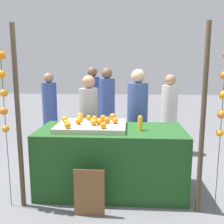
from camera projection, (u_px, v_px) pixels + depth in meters
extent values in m
plane|color=slate|center=(111.00, 189.00, 3.60)|extent=(24.00, 24.00, 0.00)
cube|color=#1E4C1E|center=(111.00, 160.00, 3.52)|extent=(1.93, 0.89, 0.86)
cube|color=#B2AD99|center=(92.00, 126.00, 3.49)|extent=(0.91, 0.71, 0.06)
sphere|color=orange|center=(89.00, 118.00, 3.70)|extent=(0.07, 0.07, 0.07)
sphere|color=orange|center=(93.00, 122.00, 3.38)|extent=(0.09, 0.09, 0.09)
sphere|color=orange|center=(95.00, 118.00, 3.67)|extent=(0.07, 0.07, 0.07)
sphere|color=orange|center=(112.00, 116.00, 3.74)|extent=(0.09, 0.09, 0.09)
sphere|color=orange|center=(95.00, 119.00, 3.60)|extent=(0.08, 0.08, 0.08)
sphere|color=orange|center=(100.00, 122.00, 3.40)|extent=(0.08, 0.08, 0.08)
sphere|color=orange|center=(80.00, 119.00, 3.60)|extent=(0.08, 0.08, 0.08)
sphere|color=orange|center=(65.00, 119.00, 3.58)|extent=(0.08, 0.08, 0.08)
sphere|color=orange|center=(107.00, 120.00, 3.51)|extent=(0.09, 0.09, 0.09)
sphere|color=orange|center=(68.00, 125.00, 3.21)|extent=(0.08, 0.08, 0.08)
sphere|color=orange|center=(103.00, 118.00, 3.64)|extent=(0.09, 0.09, 0.09)
sphere|color=orange|center=(115.00, 120.00, 3.48)|extent=(0.08, 0.08, 0.08)
sphere|color=orange|center=(78.00, 121.00, 3.44)|extent=(0.08, 0.08, 0.08)
sphere|color=orange|center=(80.00, 116.00, 3.77)|extent=(0.09, 0.09, 0.09)
sphere|color=orange|center=(103.00, 125.00, 3.21)|extent=(0.08, 0.08, 0.08)
sphere|color=orange|center=(66.00, 122.00, 3.39)|extent=(0.07, 0.07, 0.07)
cylinder|color=#F5AA22|center=(140.00, 124.00, 3.35)|extent=(0.06, 0.06, 0.18)
cylinder|color=yellow|center=(140.00, 116.00, 3.33)|extent=(0.03, 0.03, 0.02)
cube|color=brown|center=(89.00, 193.00, 2.92)|extent=(0.35, 0.01, 0.57)
cube|color=black|center=(89.00, 193.00, 2.94)|extent=(0.32, 0.02, 0.54)
cylinder|color=#99999E|center=(89.00, 129.00, 4.24)|extent=(0.31, 0.31, 1.33)
sphere|color=#A87A59|center=(88.00, 82.00, 4.11)|extent=(0.21, 0.21, 0.21)
cylinder|color=#384C8C|center=(137.00, 127.00, 4.22)|extent=(0.33, 0.33, 1.42)
sphere|color=tan|center=(138.00, 76.00, 4.07)|extent=(0.22, 0.22, 0.22)
cylinder|color=#384C8C|center=(50.00, 114.00, 5.58)|extent=(0.31, 0.31, 1.33)
sphere|color=#A87A59|center=(49.00, 78.00, 5.45)|extent=(0.21, 0.21, 0.21)
cylinder|color=#384C8C|center=(107.00, 113.00, 5.43)|extent=(0.33, 0.33, 1.42)
sphere|color=brown|center=(107.00, 73.00, 5.28)|extent=(0.22, 0.22, 0.22)
cylinder|color=beige|center=(169.00, 119.00, 5.04)|extent=(0.31, 0.31, 1.32)
sphere|color=#A87A59|center=(170.00, 80.00, 4.91)|extent=(0.21, 0.21, 0.21)
cylinder|color=#384C8C|center=(93.00, 109.00, 5.88)|extent=(0.33, 0.33, 1.44)
sphere|color=brown|center=(92.00, 72.00, 5.73)|extent=(0.22, 0.22, 0.22)
cylinder|color=#473828|center=(18.00, 120.00, 3.00)|extent=(0.06, 0.06, 2.15)
cylinder|color=#473828|center=(203.00, 122.00, 2.87)|extent=(0.06, 0.06, 2.15)
cylinder|color=#2D4C23|center=(6.00, 130.00, 3.01)|extent=(0.01, 0.01, 1.90)
sphere|color=orange|center=(1.00, 55.00, 2.87)|extent=(0.10, 0.10, 0.10)
sphere|color=orange|center=(1.00, 74.00, 2.90)|extent=(0.09, 0.09, 0.09)
sphere|color=orange|center=(4.00, 93.00, 2.93)|extent=(0.09, 0.09, 0.09)
sphere|color=orange|center=(4.00, 111.00, 2.97)|extent=(0.09, 0.09, 0.09)
sphere|color=orange|center=(5.00, 129.00, 3.02)|extent=(0.09, 0.09, 0.09)
cylinder|color=#2D4C23|center=(220.00, 134.00, 2.84)|extent=(0.01, 0.01, 1.90)
sphere|color=orange|center=(224.00, 75.00, 2.73)|extent=(0.09, 0.09, 0.09)
sphere|color=orange|center=(224.00, 95.00, 2.76)|extent=(0.10, 0.10, 0.10)
sphere|color=orange|center=(222.00, 114.00, 2.79)|extent=(0.10, 0.10, 0.10)
sphere|color=orange|center=(220.00, 133.00, 2.84)|extent=(0.08, 0.08, 0.08)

